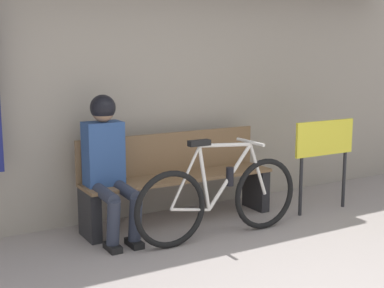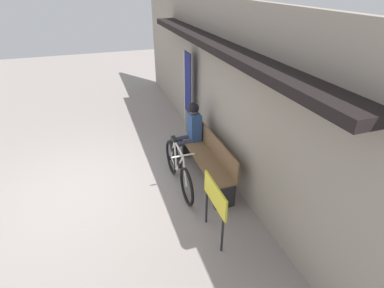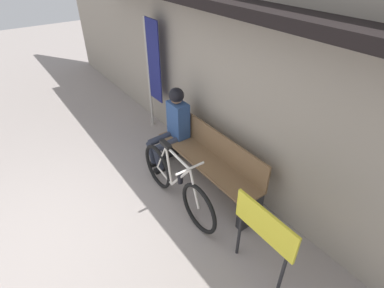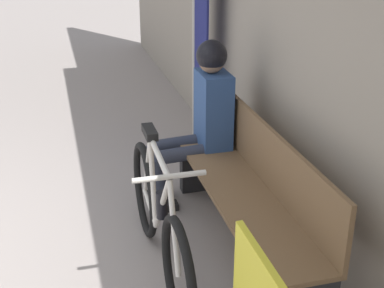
% 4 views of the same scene
% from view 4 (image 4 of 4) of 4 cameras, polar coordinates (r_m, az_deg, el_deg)
% --- Properties ---
extents(park_bench_near, '(1.95, 0.42, 0.87)m').
position_cam_4_polar(park_bench_near, '(3.55, 6.14, -5.43)').
color(park_bench_near, brown).
rests_on(park_bench_near, ground_plane).
extents(bicycle, '(1.69, 0.40, 0.92)m').
position_cam_4_polar(bicycle, '(3.35, -3.52, -8.42)').
color(bicycle, black).
rests_on(bicycle, ground_plane).
extents(person_seated, '(0.34, 0.65, 1.29)m').
position_cam_4_polar(person_seated, '(4.05, 0.93, 3.34)').
color(person_seated, '#2D3342').
rests_on(person_seated, ground_plane).
extents(banner_pole, '(0.45, 0.05, 2.05)m').
position_cam_4_polar(banner_pole, '(5.02, 0.79, 13.35)').
color(banner_pole, '#B7B2A8').
rests_on(banner_pole, ground_plane).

